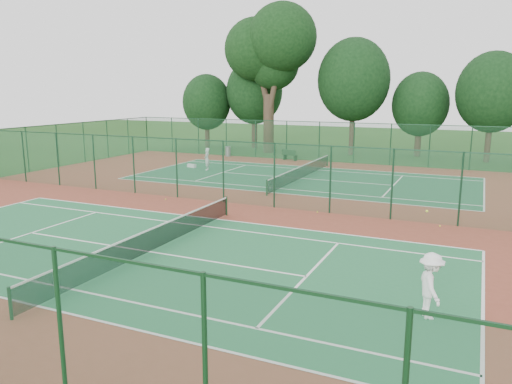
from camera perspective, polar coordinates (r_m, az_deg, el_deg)
ground at (r=27.54m, az=-0.88°, el=-1.47°), size 120.00×120.00×0.00m
red_pad at (r=27.54m, az=-0.88°, el=-1.46°), size 40.00×36.00×0.01m
court_near at (r=20.06m, az=-11.95°, el=-6.72°), size 23.77×10.97×0.01m
court_far at (r=35.73m, az=5.26°, el=1.55°), size 23.77×10.97×0.01m
fence_north at (r=44.02m, az=9.17°, el=5.65°), size 40.00×0.09×3.50m
fence_divider at (r=27.20m, az=-0.89°, el=2.15°), size 40.00×0.09×3.50m
tennis_net_near at (r=19.90m, az=-12.01°, el=-5.27°), size 0.10×12.90×0.97m
tennis_net_far at (r=35.64m, az=5.28°, el=2.39°), size 0.10×12.90×0.97m
player_near at (r=14.76m, az=19.33°, el=-10.07°), size 1.10×1.38×1.87m
player_far at (r=39.34m, az=-5.63°, el=3.77°), size 0.61×0.74×1.74m
trash_bin at (r=47.54m, az=-3.21°, el=4.66°), size 0.59×0.59×0.94m
bench at (r=44.82m, az=3.86°, el=4.26°), size 1.61×0.92×0.95m
kit_bag at (r=40.95m, az=-7.36°, el=2.99°), size 0.80×0.43×0.28m
stray_ball_a at (r=25.91m, az=7.03°, el=-2.29°), size 0.07×0.07×0.07m
stray_ball_b at (r=24.65m, az=20.28°, el=-3.66°), size 0.07×0.07×0.07m
stray_ball_c at (r=29.19m, az=-10.27°, el=-0.81°), size 0.07×0.07×0.07m
big_tree at (r=50.39m, az=1.69°, el=16.12°), size 9.36×6.85×14.38m
evergreen_row at (r=50.13m, az=11.54°, el=4.25°), size 39.00×5.00×12.00m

